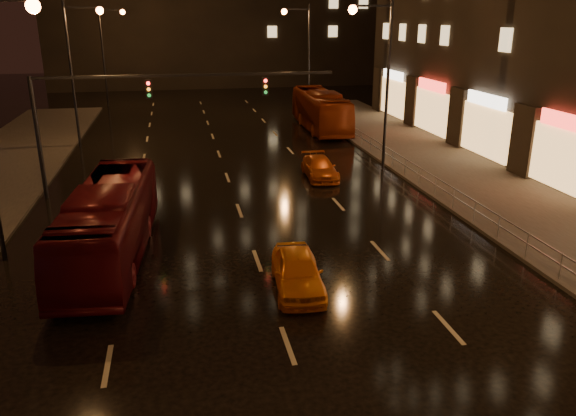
{
  "coord_description": "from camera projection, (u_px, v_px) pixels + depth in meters",
  "views": [
    {
      "loc": [
        -2.75,
        -9.72,
        9.01
      ],
      "look_at": [
        0.97,
        8.8,
        2.5
      ],
      "focal_mm": 35.0,
      "sensor_mm": 36.0,
      "label": 1
    }
  ],
  "objects": [
    {
      "name": "ground",
      "position": [
        231.0,
        187.0,
        31.0
      ],
      "size": [
        140.0,
        140.0,
        0.0
      ],
      "primitive_type": "plane",
      "color": "black",
      "rests_on": "ground"
    },
    {
      "name": "taxi_far",
      "position": [
        320.0,
        168.0,
        32.62
      ],
      "size": [
        1.83,
        4.18,
        1.19
      ],
      "primitive_type": "imported",
      "rotation": [
        0.0,
        0.0,
        -0.04
      ],
      "color": "#BE4E11",
      "rests_on": "ground"
    },
    {
      "name": "railing_right",
      "position": [
        420.0,
        171.0,
        30.75
      ],
      "size": [
        0.05,
        56.0,
        1.0
      ],
      "color": "#99999E",
      "rests_on": "sidewalk_right"
    },
    {
      "name": "sidewalk_right",
      "position": [
        503.0,
        198.0,
        28.86
      ],
      "size": [
        7.0,
        70.0,
        0.15
      ],
      "primitive_type": "cube",
      "color": "#38332D",
      "rests_on": "ground"
    },
    {
      "name": "taxi_near",
      "position": [
        297.0,
        271.0,
        19.24
      ],
      "size": [
        1.96,
        4.14,
        1.37
      ],
      "primitive_type": "imported",
      "rotation": [
        0.0,
        0.0,
        -0.09
      ],
      "color": "orange",
      "rests_on": "ground"
    },
    {
      "name": "bus_curb",
      "position": [
        320.0,
        110.0,
        46.21
      ],
      "size": [
        2.99,
        11.47,
        3.18
      ],
      "primitive_type": "imported",
      "rotation": [
        0.0,
        0.0,
        -0.03
      ],
      "color": "maroon",
      "rests_on": "ground"
    },
    {
      "name": "traffic_signal",
      "position": [
        128.0,
        104.0,
        28.51
      ],
      "size": [
        15.31,
        0.32,
        6.2
      ],
      "color": "black",
      "rests_on": "ground"
    },
    {
      "name": "bus_red",
      "position": [
        110.0,
        222.0,
        21.61
      ],
      "size": [
        3.3,
        10.72,
        2.94
      ],
      "primitive_type": "imported",
      "rotation": [
        0.0,
        0.0,
        -0.08
      ],
      "color": "#500B11",
      "rests_on": "ground"
    }
  ]
}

